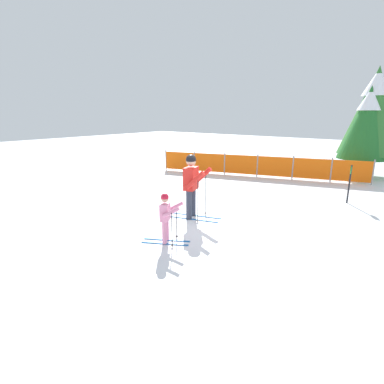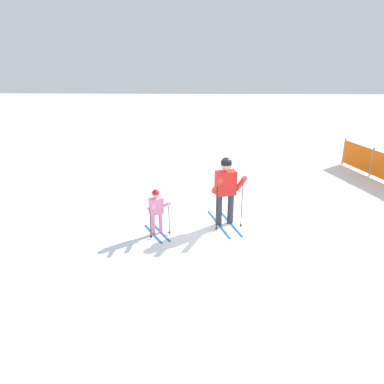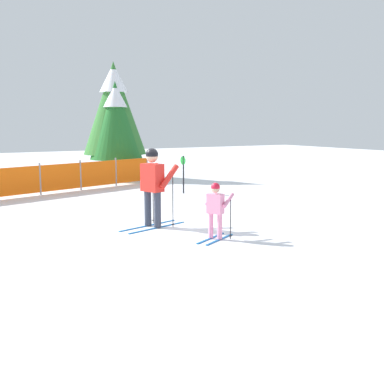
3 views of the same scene
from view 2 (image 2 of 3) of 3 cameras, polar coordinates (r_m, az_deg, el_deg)
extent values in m
plane|color=white|center=(9.62, 6.58, -5.46)|extent=(60.00, 60.00, 0.00)
cube|color=#1966B2|center=(9.87, 5.81, -4.65)|extent=(1.62, 0.54, 0.02)
cube|color=#1966B2|center=(9.77, 4.06, -4.88)|extent=(1.62, 0.54, 0.02)
cylinder|color=#333847|center=(9.70, 5.90, -2.47)|extent=(0.16, 0.16, 0.80)
cylinder|color=#333847|center=(9.60, 4.12, -2.68)|extent=(0.16, 0.16, 0.80)
cube|color=red|center=(9.39, 5.15, 1.40)|extent=(0.42, 0.56, 0.62)
cylinder|color=red|center=(9.29, 7.44, 1.26)|extent=(0.56, 0.28, 0.53)
cylinder|color=red|center=(9.07, 3.83, 0.91)|extent=(0.56, 0.28, 0.53)
sphere|color=#D8AD8C|center=(9.24, 5.24, 4.14)|extent=(0.27, 0.27, 0.27)
sphere|color=black|center=(9.23, 5.25, 4.42)|extent=(0.28, 0.28, 0.28)
cylinder|color=black|center=(9.41, 7.60, -1.97)|extent=(0.02, 0.02, 1.24)
cylinder|color=black|center=(9.64, 7.44, -5.04)|extent=(0.07, 0.07, 0.01)
cylinder|color=black|center=(9.19, 3.82, -2.41)|extent=(0.02, 0.02, 1.24)
cylinder|color=black|center=(9.42, 3.74, -5.54)|extent=(0.07, 0.07, 0.01)
cube|color=#1966B2|center=(9.37, -4.75, -6.09)|extent=(0.98, 0.56, 0.02)
cube|color=#1966B2|center=(9.30, -5.92, -6.34)|extent=(0.98, 0.56, 0.02)
cylinder|color=pink|center=(9.25, -4.80, -4.62)|extent=(0.10, 0.10, 0.51)
cylinder|color=pink|center=(9.18, -5.99, -4.86)|extent=(0.10, 0.10, 0.51)
cube|color=pink|center=(9.03, -5.49, -2.12)|extent=(0.31, 0.37, 0.40)
cylinder|color=pink|center=(8.92, -3.87, -1.94)|extent=(0.39, 0.26, 0.27)
cylinder|color=pink|center=(8.78, -6.27, -2.40)|extent=(0.39, 0.26, 0.27)
sphere|color=#D8AD8C|center=(8.91, -5.55, -0.33)|extent=(0.17, 0.17, 0.17)
sphere|color=red|center=(8.90, -5.56, -0.15)|extent=(0.18, 0.18, 0.18)
cylinder|color=black|center=(9.07, -3.52, -4.25)|extent=(0.02, 0.02, 0.80)
cylinder|color=black|center=(9.22, -3.47, -6.17)|extent=(0.07, 0.07, 0.01)
cylinder|color=black|center=(8.91, -6.35, -4.84)|extent=(0.02, 0.02, 0.80)
cylinder|color=black|center=(9.06, -6.27, -6.77)|extent=(0.07, 0.07, 0.01)
cylinder|color=gray|center=(15.84, 22.13, 5.80)|extent=(0.06, 0.06, 1.05)
cylinder|color=gray|center=(14.68, 25.70, 4.15)|extent=(0.06, 0.06, 1.05)
cube|color=#F8610E|center=(15.25, 23.85, 5.00)|extent=(1.50, 0.48, 0.88)
camera|label=1|loc=(7.04, -52.67, 1.03)|focal=28.00mm
camera|label=3|loc=(16.31, -32.96, 10.94)|focal=45.00mm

